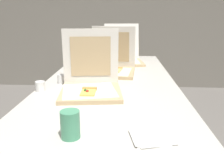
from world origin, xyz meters
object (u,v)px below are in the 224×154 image
(cup_printed_front, at_px, (70,125))
(cup_white_mid, at_px, (74,74))
(pizza_box_middle, at_px, (112,67))
(cup_white_near_left, at_px, (40,86))
(napkin_pile, at_px, (151,137))
(pizza_box_front, at_px, (91,84))
(cup_white_far, at_px, (86,65))
(table, at_px, (110,87))
(pizza_box_back, at_px, (123,57))
(cup_white_near_center, at_px, (62,79))

(cup_printed_front, bearing_deg, cup_white_mid, 100.48)
(pizza_box_middle, distance_m, cup_printed_front, 1.04)
(cup_white_near_left, relative_size, napkin_pile, 0.34)
(pizza_box_front, xyz_separation_m, cup_white_far, (-0.13, 0.64, -0.02))
(table, bearing_deg, cup_white_mid, 171.59)
(pizza_box_back, bearing_deg, pizza_box_middle, -107.98)
(pizza_box_back, relative_size, napkin_pile, 2.56)
(pizza_box_front, distance_m, cup_printed_front, 0.54)
(cup_white_near_center, bearing_deg, pizza_box_back, 61.42)
(cup_white_near_center, height_order, cup_white_mid, same)
(pizza_box_back, relative_size, cup_white_near_left, 7.45)
(napkin_pile, bearing_deg, pizza_box_front, 118.92)
(cup_white_mid, bearing_deg, cup_printed_front, -79.52)
(cup_white_mid, bearing_deg, pizza_box_front, -63.78)
(pizza_box_front, xyz_separation_m, pizza_box_back, (0.18, 0.92, -0.00))
(pizza_box_front, distance_m, napkin_pile, 0.61)
(pizza_box_back, distance_m, cup_white_near_center, 0.84)
(pizza_box_back, height_order, cup_white_mid, pizza_box_back)
(pizza_box_front, bearing_deg, pizza_box_back, 72.32)
(cup_white_far, height_order, cup_white_near_left, same)
(pizza_box_front, xyz_separation_m, cup_white_mid, (-0.16, 0.33, -0.02))
(cup_white_mid, height_order, cup_printed_front, cup_printed_front)
(cup_white_far, bearing_deg, cup_white_near_left, -105.44)
(table, height_order, cup_white_near_center, cup_white_near_center)
(pizza_box_front, bearing_deg, cup_white_far, 94.70)
(pizza_box_front, relative_size, pizza_box_middle, 1.03)
(cup_white_near_center, distance_m, cup_white_far, 0.47)
(cup_white_near_center, height_order, cup_printed_front, cup_printed_front)
(pizza_box_back, bearing_deg, table, -104.95)
(pizza_box_front, relative_size, cup_white_near_left, 6.36)
(table, bearing_deg, pizza_box_front, -108.45)
(pizza_box_middle, xyz_separation_m, cup_white_mid, (-0.26, -0.17, -0.02))
(pizza_box_front, xyz_separation_m, napkin_pile, (0.29, -0.53, -0.05))
(table, relative_size, cup_printed_front, 19.70)
(pizza_box_back, xyz_separation_m, cup_white_near_left, (-0.48, -0.91, -0.02))
(cup_white_mid, height_order, napkin_pile, cup_white_mid)
(pizza_box_middle, distance_m, napkin_pile, 1.04)
(pizza_box_middle, bearing_deg, table, -87.01)
(napkin_pile, bearing_deg, cup_white_near_left, 137.63)
(table, height_order, cup_white_near_left, cup_white_near_left)
(pizza_box_front, height_order, cup_white_mid, pizza_box_front)
(cup_white_mid, distance_m, cup_printed_front, 0.88)
(pizza_box_back, relative_size, cup_white_far, 7.45)
(pizza_box_front, xyz_separation_m, cup_white_near_center, (-0.22, 0.19, -0.02))
(table, bearing_deg, pizza_box_back, 82.21)
(pizza_box_front, xyz_separation_m, pizza_box_middle, (0.10, 0.49, -0.00))
(pizza_box_back, xyz_separation_m, cup_white_mid, (-0.34, -0.59, -0.02))
(pizza_box_back, xyz_separation_m, napkin_pile, (0.11, -1.45, -0.05))
(cup_white_near_center, xyz_separation_m, cup_printed_front, (0.22, -0.72, 0.02))
(table, height_order, cup_white_mid, cup_white_mid)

